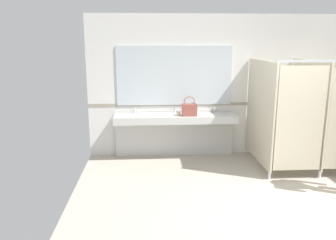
% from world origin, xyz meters
% --- Properties ---
extents(ground_plane, '(6.59, 5.49, 0.10)m').
position_xyz_m(ground_plane, '(0.00, 0.00, -0.05)').
color(ground_plane, '#B2A899').
extents(wall_back, '(6.59, 0.12, 2.82)m').
position_xyz_m(wall_back, '(0.00, 2.51, 1.41)').
color(wall_back, silver).
rests_on(wall_back, ground_plane).
extents(wall_back_tile_band, '(6.59, 0.01, 0.06)m').
position_xyz_m(wall_back_tile_band, '(0.00, 2.44, 1.05)').
color(wall_back_tile_band, '#9E937F').
rests_on(wall_back_tile_band, wall_back).
extents(vanity_counter, '(2.39, 0.52, 1.01)m').
position_xyz_m(vanity_counter, '(-1.57, 2.25, 0.65)').
color(vanity_counter, silver).
rests_on(vanity_counter, ground_plane).
extents(mirror_panel, '(2.29, 0.02, 1.17)m').
position_xyz_m(mirror_panel, '(-1.57, 2.43, 1.63)').
color(mirror_panel, silver).
rests_on(mirror_panel, wall_back).
extents(bathroom_stalls, '(2.73, 1.49, 2.01)m').
position_xyz_m(bathroom_stalls, '(1.28, 1.48, 1.05)').
color(bathroom_stalls, beige).
rests_on(bathroom_stalls, ground_plane).
extents(handbag, '(0.29, 0.12, 0.38)m').
position_xyz_m(handbag, '(-1.31, 2.03, 1.03)').
color(handbag, '#934C42').
rests_on(handbag, vanity_counter).
extents(soap_dispenser, '(0.07, 0.07, 0.21)m').
position_xyz_m(soap_dispenser, '(-1.20, 2.32, 0.99)').
color(soap_dispenser, white).
rests_on(soap_dispenser, vanity_counter).
extents(paper_cup, '(0.07, 0.07, 0.09)m').
position_xyz_m(paper_cup, '(-1.52, 2.06, 0.94)').
color(paper_cup, beige).
rests_on(paper_cup, vanity_counter).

